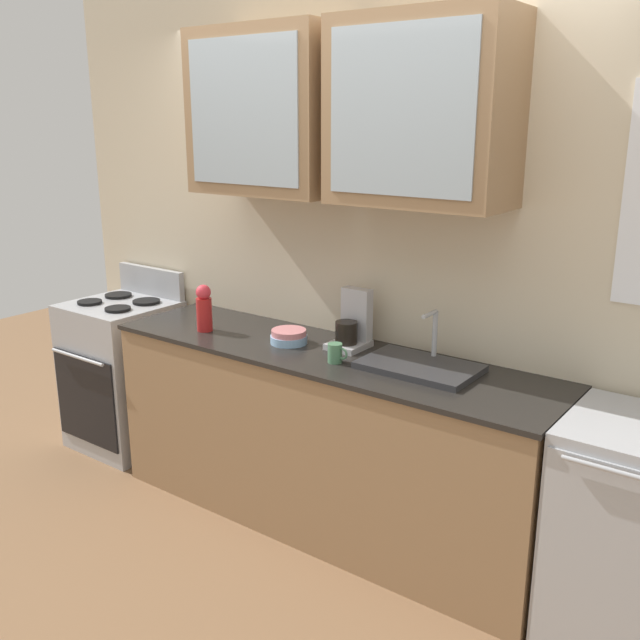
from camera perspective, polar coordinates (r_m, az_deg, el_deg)
ground_plane at (r=3.89m, az=0.34°, el=-15.66°), size 10.00×10.00×0.00m
back_wall_unit at (r=3.57m, az=3.20°, el=8.70°), size 4.16×0.49×2.78m
counter at (r=3.66m, az=0.35°, el=-9.43°), size 2.38×0.61×0.93m
stove_range at (r=4.69m, az=-15.40°, el=-4.12°), size 0.60×0.62×1.11m
sink_faucet at (r=3.27m, az=7.98°, el=-3.61°), size 0.52×0.33×0.25m
bowl_stack at (r=3.61m, az=-2.50°, el=-1.33°), size 0.19×0.19×0.07m
vase at (r=3.84m, az=-9.24°, el=0.95°), size 0.08×0.08×0.25m
cup_near_sink at (r=3.32m, az=1.25°, el=-2.65°), size 0.10×0.07×0.09m
dishwasher at (r=3.13m, az=23.86°, el=-15.66°), size 0.59×0.60×0.93m
coffee_maker at (r=3.53m, az=2.58°, el=-0.46°), size 0.17×0.20×0.29m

